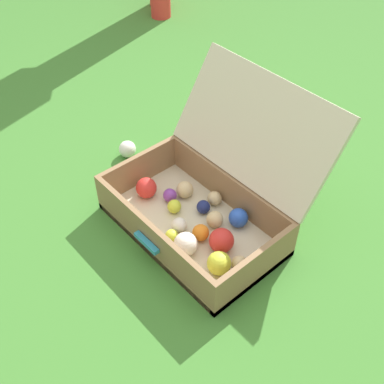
% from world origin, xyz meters
% --- Properties ---
extents(ground_plane, '(16.00, 16.00, 0.00)m').
position_xyz_m(ground_plane, '(0.00, 0.00, 0.00)').
color(ground_plane, '#3D7A2D').
extents(open_suitcase, '(0.62, 0.59, 0.47)m').
position_xyz_m(open_suitcase, '(-0.00, 0.05, 0.11)').
color(open_suitcase, beige).
rests_on(open_suitcase, ground).
extents(stray_ball_on_grass, '(0.07, 0.07, 0.07)m').
position_xyz_m(stray_ball_on_grass, '(-0.49, 0.06, 0.03)').
color(stray_ball_on_grass, white).
rests_on(stray_ball_on_grass, ground).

